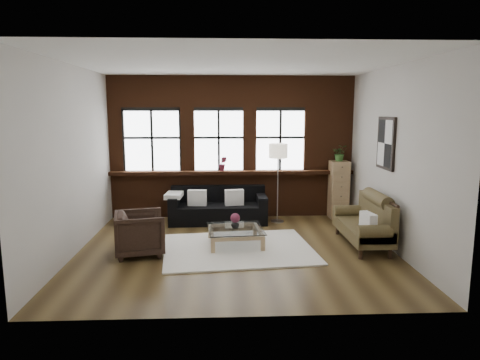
{
  "coord_description": "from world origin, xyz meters",
  "views": [
    {
      "loc": [
        -0.25,
        -7.27,
        2.44
      ],
      "look_at": [
        0.1,
        0.6,
        1.15
      ],
      "focal_mm": 32.0,
      "sensor_mm": 36.0,
      "label": 1
    }
  ],
  "objects_px": {
    "dark_sofa": "(218,205)",
    "floor_lamp": "(278,180)",
    "coffee_table": "(235,237)",
    "drawer_chest": "(339,190)",
    "vase": "(235,224)",
    "vintage_settee": "(362,221)",
    "armchair": "(140,233)"
  },
  "relations": [
    {
      "from": "armchair",
      "to": "vase",
      "type": "bearing_deg",
      "value": -88.22
    },
    {
      "from": "vase",
      "to": "floor_lamp",
      "type": "relative_size",
      "value": 0.08
    },
    {
      "from": "vintage_settee",
      "to": "drawer_chest",
      "type": "xyz_separation_m",
      "value": [
        0.12,
        2.03,
        0.2
      ]
    },
    {
      "from": "coffee_table",
      "to": "vase",
      "type": "relative_size",
      "value": 6.36
    },
    {
      "from": "dark_sofa",
      "to": "floor_lamp",
      "type": "height_order",
      "value": "floor_lamp"
    },
    {
      "from": "coffee_table",
      "to": "drawer_chest",
      "type": "distance_m",
      "value": 3.14
    },
    {
      "from": "armchair",
      "to": "coffee_table",
      "type": "relative_size",
      "value": 0.82
    },
    {
      "from": "coffee_table",
      "to": "armchair",
      "type": "bearing_deg",
      "value": -165.76
    },
    {
      "from": "dark_sofa",
      "to": "coffee_table",
      "type": "bearing_deg",
      "value": -79.12
    },
    {
      "from": "coffee_table",
      "to": "floor_lamp",
      "type": "height_order",
      "value": "floor_lamp"
    },
    {
      "from": "dark_sofa",
      "to": "vintage_settee",
      "type": "bearing_deg",
      "value": -33.88
    },
    {
      "from": "drawer_chest",
      "to": "vintage_settee",
      "type": "bearing_deg",
      "value": -93.3
    },
    {
      "from": "vase",
      "to": "vintage_settee",
      "type": "bearing_deg",
      "value": -2.56
    },
    {
      "from": "dark_sofa",
      "to": "vintage_settee",
      "type": "xyz_separation_m",
      "value": [
        2.62,
        -1.76,
        0.07
      ]
    },
    {
      "from": "vintage_settee",
      "to": "coffee_table",
      "type": "bearing_deg",
      "value": 177.44
    },
    {
      "from": "coffee_table",
      "to": "drawer_chest",
      "type": "xyz_separation_m",
      "value": [
        2.42,
        1.93,
        0.5
      ]
    },
    {
      "from": "dark_sofa",
      "to": "coffee_table",
      "type": "height_order",
      "value": "dark_sofa"
    },
    {
      "from": "vase",
      "to": "armchair",
      "type": "bearing_deg",
      "value": -165.76
    },
    {
      "from": "dark_sofa",
      "to": "floor_lamp",
      "type": "relative_size",
      "value": 1.12
    },
    {
      "from": "vintage_settee",
      "to": "armchair",
      "type": "height_order",
      "value": "vintage_settee"
    },
    {
      "from": "vintage_settee",
      "to": "coffee_table",
      "type": "height_order",
      "value": "vintage_settee"
    },
    {
      "from": "vintage_settee",
      "to": "vase",
      "type": "distance_m",
      "value": 2.31
    },
    {
      "from": "coffee_table",
      "to": "drawer_chest",
      "type": "relative_size",
      "value": 0.76
    },
    {
      "from": "dark_sofa",
      "to": "vintage_settee",
      "type": "relative_size",
      "value": 1.25
    },
    {
      "from": "coffee_table",
      "to": "vase",
      "type": "xyz_separation_m",
      "value": [
        -0.0,
        -0.0,
        0.24
      ]
    },
    {
      "from": "floor_lamp",
      "to": "vase",
      "type": "bearing_deg",
      "value": -121.28
    },
    {
      "from": "vintage_settee",
      "to": "vase",
      "type": "xyz_separation_m",
      "value": [
        -2.3,
        0.1,
        -0.05
      ]
    },
    {
      "from": "dark_sofa",
      "to": "coffee_table",
      "type": "relative_size",
      "value": 2.13
    },
    {
      "from": "armchair",
      "to": "floor_lamp",
      "type": "xyz_separation_m",
      "value": [
        2.62,
        2.03,
        0.57
      ]
    },
    {
      "from": "coffee_table",
      "to": "dark_sofa",
      "type": "bearing_deg",
      "value": 100.88
    },
    {
      "from": "vintage_settee",
      "to": "armchair",
      "type": "distance_m",
      "value": 3.95
    },
    {
      "from": "dark_sofa",
      "to": "vase",
      "type": "xyz_separation_m",
      "value": [
        0.32,
        -1.66,
        0.02
      ]
    }
  ]
}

